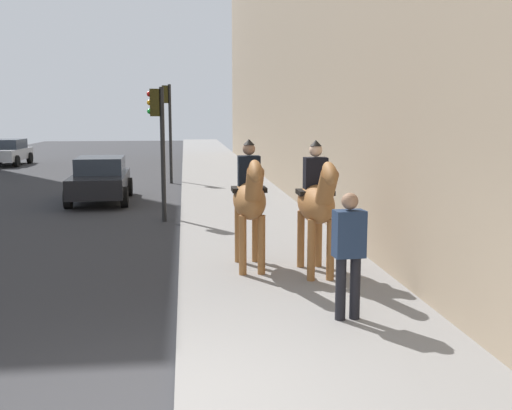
{
  "coord_description": "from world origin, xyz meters",
  "views": [
    {
      "loc": [
        -5.36,
        -0.14,
        2.83
      ],
      "look_at": [
        4.0,
        -1.25,
        1.4
      ],
      "focal_mm": 42.22,
      "sensor_mm": 36.0,
      "label": 1
    }
  ],
  "objects": [
    {
      "name": "traffic_light_near_curb",
      "position": [
        10.53,
        0.52,
        2.37
      ],
      "size": [
        0.2,
        0.44,
        3.52
      ],
      "color": "black",
      "rests_on": "ground"
    },
    {
      "name": "mounted_horse_far",
      "position": [
        4.42,
        -2.32,
        1.38
      ],
      "size": [
        2.15,
        0.6,
        2.28
      ],
      "rotation": [
        0.0,
        0.0,
        3.14
      ],
      "color": "brown",
      "rests_on": "sidewalk_slab"
    },
    {
      "name": "sidewalk_slab",
      "position": [
        0.0,
        -1.79,
        0.06
      ],
      "size": [
        120.0,
        3.57,
        0.12
      ],
      "primitive_type": "cube",
      "color": "slate",
      "rests_on": "ground"
    },
    {
      "name": "car_near_lane",
      "position": [
        29.46,
        9.63,
        0.75
      ],
      "size": [
        4.07,
        2.02,
        1.44
      ],
      "rotation": [
        0.0,
        0.0,
        3.11
      ],
      "color": "#B7BABF",
      "rests_on": "ground"
    },
    {
      "name": "traffic_light_far_curb",
      "position": [
        19.48,
        0.52,
        2.68
      ],
      "size": [
        0.2,
        0.44,
        4.01
      ],
      "color": "black",
      "rests_on": "ground"
    },
    {
      "name": "mounted_horse_near",
      "position": [
        4.92,
        -1.25,
        1.38
      ],
      "size": [
        2.15,
        0.6,
        2.28
      ],
      "rotation": [
        0.0,
        0.0,
        3.14
      ],
      "color": "brown",
      "rests_on": "sidewalk_slab"
    },
    {
      "name": "pedestrian_greeting",
      "position": [
        2.15,
        -2.26,
        1.1
      ],
      "size": [
        0.29,
        0.42,
        1.7
      ],
      "rotation": [
        0.0,
        0.0,
        0.07
      ],
      "color": "black",
      "rests_on": "sidewalk_slab"
    },
    {
      "name": "car_mid_lane",
      "position": [
        14.52,
        2.6,
        0.75
      ],
      "size": [
        4.33,
        2.0,
        1.44
      ],
      "rotation": [
        0.0,
        0.0,
        3.18
      ],
      "color": "black",
      "rests_on": "ground"
    }
  ]
}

